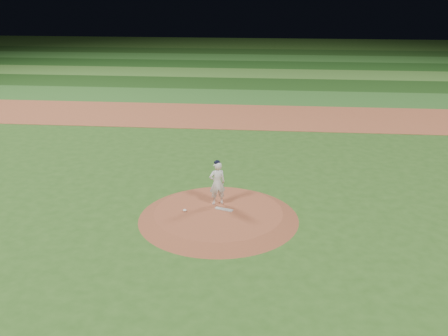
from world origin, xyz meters
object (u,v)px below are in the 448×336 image
object	(u,v)px
pitching_rubber	(224,209)
pitcher_on_mound	(217,183)
rosin_bag	(185,210)
pitchers_mound	(219,215)

from	to	relation	value
pitching_rubber	pitcher_on_mound	distance (m)	0.96
rosin_bag	pitchers_mound	bearing A→B (deg)	4.70
rosin_bag	pitcher_on_mound	bearing A→B (deg)	34.07
pitching_rubber	pitcher_on_mound	bearing A→B (deg)	140.02
pitchers_mound	pitching_rubber	world-z (taller)	pitching_rubber
pitchers_mound	rosin_bag	world-z (taller)	rosin_bag
pitching_rubber	rosin_bag	world-z (taller)	rosin_bag
pitchers_mound	pitching_rubber	size ratio (longest dim) A/B	8.63
rosin_bag	pitching_rubber	bearing A→B (deg)	10.53
pitcher_on_mound	rosin_bag	bearing A→B (deg)	-145.93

